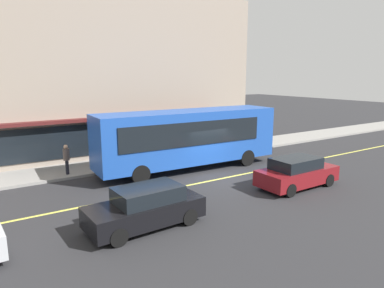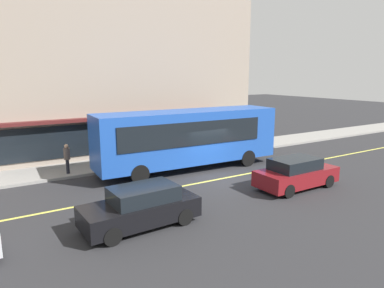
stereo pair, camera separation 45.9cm
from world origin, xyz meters
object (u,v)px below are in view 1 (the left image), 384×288
Objects in this scene: traffic_light at (185,122)px; car_maroon at (297,173)px; bus at (189,136)px; car_black at (146,207)px; pedestrian_by_curb at (66,157)px.

traffic_light is 0.74× the size of car_maroon.
car_maroon is at bearing -78.46° from traffic_light.
car_maroon is (2.73, -5.74, -1.24)m from bus.
car_black is at bearing -133.76° from bus.
traffic_light is 10.61m from car_black.
car_black is at bearing -83.63° from pedestrian_by_curb.
car_maroon is (1.62, -7.95, -1.79)m from traffic_light.
pedestrian_by_curb is (-9.22, 8.03, 0.40)m from car_maroon.
car_maroon is 12.23m from pedestrian_by_curb.
traffic_light is 8.30m from car_maroon.
bus reaches higher than car_black.
car_maroon is at bearing 0.61° from car_black.
pedestrian_by_curb is (-6.49, 2.29, -0.84)m from bus.
traffic_light is 7.73m from pedestrian_by_curb.
traffic_light is at bearing 63.25° from bus.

